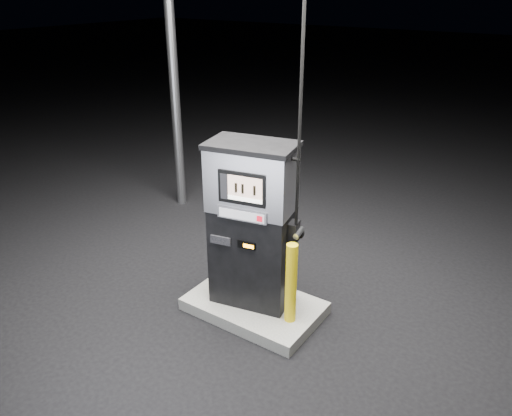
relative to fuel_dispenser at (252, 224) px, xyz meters
The scene contains 5 objects.
ground 1.18m from the fuel_dispenser, 35.46° to the right, with size 80.00×80.00×0.00m, color black.
pump_island 1.10m from the fuel_dispenser, 35.46° to the right, with size 1.60×1.00×0.15m, color #5F5F5A.
fuel_dispenser is the anchor object (origin of this frame).
bollard_left 0.83m from the fuel_dispenser, behind, with size 0.11×0.11×0.80m, color yellow.
bollard_right 0.81m from the fuel_dispenser, 10.29° to the right, with size 0.13×0.13×0.99m, color yellow.
Camera 1 is at (2.89, -4.20, 3.73)m, focal length 35.00 mm.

